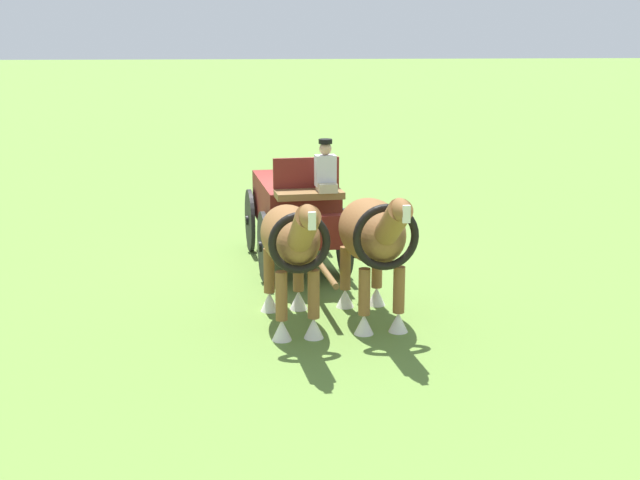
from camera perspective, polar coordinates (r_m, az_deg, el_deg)
The scene contains 4 objects.
ground_plane at distance 17.26m, azimuth -1.67°, elevation -1.48°, with size 220.00×220.00×0.00m, color olive.
show_wagon at distance 16.83m, azimuth -1.59°, elevation 2.14°, with size 5.84×1.99×2.66m.
draft_horse_near at distance 13.48m, azimuth 3.56°, elevation 0.27°, with size 2.97×1.20×2.28m.
draft_horse_off at distance 13.22m, azimuth -1.89°, elevation -0.11°, with size 3.05×1.11×2.25m.
Camera 1 is at (16.62, -0.78, 4.58)m, focal length 48.57 mm.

